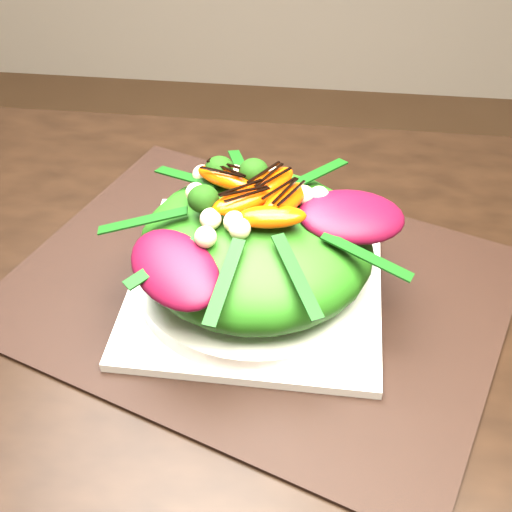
# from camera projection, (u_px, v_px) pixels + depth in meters

# --- Properties ---
(dining_table) EXTENTS (1.60, 0.90, 0.75)m
(dining_table) POSITION_uv_depth(u_px,v_px,m) (500.00, 454.00, 0.53)
(dining_table) COLOR black
(dining_table) RESTS_ON floor
(placemat) EXTENTS (0.53, 0.47, 0.00)m
(placemat) POSITION_uv_depth(u_px,v_px,m) (256.00, 289.00, 0.64)
(placemat) COLOR black
(placemat) RESTS_ON dining_table
(plate_base) EXTENTS (0.23, 0.23, 0.01)m
(plate_base) POSITION_uv_depth(u_px,v_px,m) (256.00, 285.00, 0.64)
(plate_base) COLOR silver
(plate_base) RESTS_ON placemat
(salad_bowl) EXTENTS (0.25, 0.25, 0.02)m
(salad_bowl) POSITION_uv_depth(u_px,v_px,m) (256.00, 275.00, 0.63)
(salad_bowl) COLOR white
(salad_bowl) RESTS_ON plate_base
(lettuce_mound) EXTENTS (0.28, 0.28, 0.08)m
(lettuce_mound) POSITION_uv_depth(u_px,v_px,m) (256.00, 245.00, 0.61)
(lettuce_mound) COLOR #256312
(lettuce_mound) RESTS_ON salad_bowl
(radicchio_leaf) EXTENTS (0.10, 0.08, 0.02)m
(radicchio_leaf) POSITION_uv_depth(u_px,v_px,m) (352.00, 217.00, 0.58)
(radicchio_leaf) COLOR #48071A
(radicchio_leaf) RESTS_ON lettuce_mound
(orange_segment) EXTENTS (0.06, 0.04, 0.02)m
(orange_segment) POSITION_uv_depth(u_px,v_px,m) (244.00, 181.00, 0.60)
(orange_segment) COLOR #E53B03
(orange_segment) RESTS_ON lettuce_mound
(broccoli_floret) EXTENTS (0.04, 0.04, 0.04)m
(broccoli_floret) POSITION_uv_depth(u_px,v_px,m) (206.00, 180.00, 0.59)
(broccoli_floret) COLOR black
(broccoli_floret) RESTS_ON lettuce_mound
(macadamia_nut) EXTENTS (0.02, 0.02, 0.02)m
(macadamia_nut) POSITION_uv_depth(u_px,v_px,m) (296.00, 229.00, 0.55)
(macadamia_nut) COLOR beige
(macadamia_nut) RESTS_ON lettuce_mound
(balsamic_drizzle) EXTENTS (0.04, 0.02, 0.00)m
(balsamic_drizzle) POSITION_uv_depth(u_px,v_px,m) (244.00, 173.00, 0.60)
(balsamic_drizzle) COLOR black
(balsamic_drizzle) RESTS_ON orange_segment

